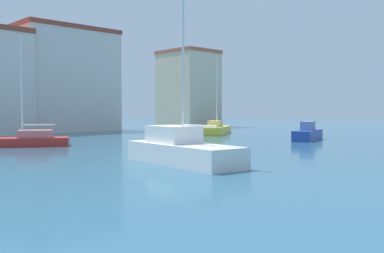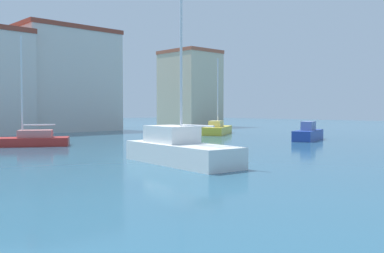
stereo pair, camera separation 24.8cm
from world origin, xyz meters
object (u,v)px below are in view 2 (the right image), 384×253
at_px(sailboat_red_far_right, 25,140).
at_px(motorboat_blue_center_channel, 308,134).
at_px(sailboat_white_mid_harbor, 179,149).
at_px(sailboat_yellow_near_pier, 217,129).

xyz_separation_m(sailboat_red_far_right, motorboat_blue_center_channel, (19.62, -10.64, 0.09)).
bearing_deg(sailboat_white_mid_harbor, sailboat_yellow_near_pier, 38.72).
height_order(sailboat_white_mid_harbor, sailboat_red_far_right, sailboat_white_mid_harbor).
bearing_deg(sailboat_white_mid_harbor, motorboat_blue_center_channel, 12.63).
relative_size(sailboat_white_mid_harbor, sailboat_yellow_near_pier, 1.06).
height_order(sailboat_red_far_right, motorboat_blue_center_channel, sailboat_red_far_right).
bearing_deg(sailboat_white_mid_harbor, sailboat_red_far_right, 95.48).
bearing_deg(sailboat_yellow_near_pier, sailboat_white_mid_harbor, -141.28).
xyz_separation_m(sailboat_yellow_near_pier, motorboat_blue_center_channel, (-0.77, -11.13, 0.02)).
height_order(sailboat_white_mid_harbor, sailboat_yellow_near_pier, sailboat_white_mid_harbor).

